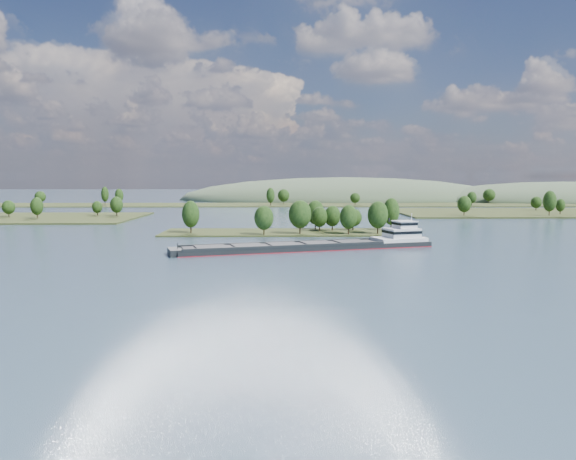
{
  "coord_description": "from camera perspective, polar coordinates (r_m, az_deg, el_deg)",
  "views": [
    {
      "loc": [
        -3.81,
        -44.33,
        22.67
      ],
      "look_at": [
        -0.79,
        130.0,
        6.0
      ],
      "focal_mm": 35.0,
      "sensor_mm": 36.0,
      "label": 1
    }
  ],
  "objects": [
    {
      "name": "ground",
      "position": [
        165.93,
        0.33,
        -2.39
      ],
      "size": [
        1800.0,
        1800.0,
        0.0
      ],
      "primitive_type": "plane",
      "color": "#394B63",
      "rests_on": "ground"
    },
    {
      "name": "tree_island",
      "position": [
        223.9,
        1.88,
        0.78
      ],
      "size": [
        100.0,
        30.7,
        14.57
      ],
      "color": "#2A3316",
      "rests_on": "ground"
    },
    {
      "name": "hill_east",
      "position": [
        578.48,
        26.17,
        2.66
      ],
      "size": [
        260.0,
        140.0,
        36.0
      ],
      "primitive_type": "ellipsoid",
      "color": "#405238",
      "rests_on": "ground"
    },
    {
      "name": "back_shoreline",
      "position": [
        444.86,
        0.67,
        2.63
      ],
      "size": [
        900.0,
        60.0,
        15.38
      ],
      "color": "#2A3316",
      "rests_on": "ground"
    },
    {
      "name": "hill_west",
      "position": [
        548.53,
        5.7,
        3.06
      ],
      "size": [
        320.0,
        160.0,
        44.0
      ],
      "primitive_type": "ellipsoid",
      "color": "#405238",
      "rests_on": "ground"
    },
    {
      "name": "cargo_barge",
      "position": [
        175.99,
        3.64,
        -1.48
      ],
      "size": [
        82.68,
        33.33,
        11.27
      ],
      "color": "black",
      "rests_on": "ground"
    }
  ]
}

